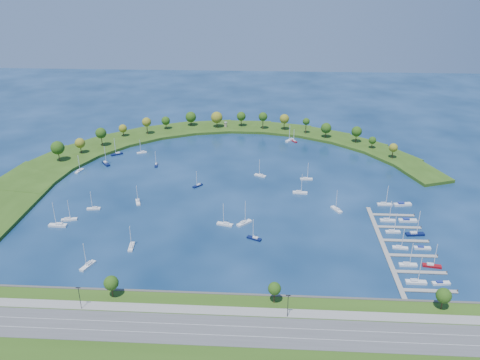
# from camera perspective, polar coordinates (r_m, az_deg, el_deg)

# --- Properties ---
(ground) EXTENTS (700.00, 700.00, 0.00)m
(ground) POSITION_cam_1_polar(r_m,az_deg,el_deg) (289.68, -1.04, -1.10)
(ground) COLOR #071F3C
(ground) RESTS_ON ground
(south_shoreline) EXTENTS (420.00, 43.10, 11.60)m
(south_shoreline) POSITION_cam_1_polar(r_m,az_deg,el_deg) (186.20, -3.98, -17.26)
(south_shoreline) COLOR #2B4B14
(south_shoreline) RESTS_ON ground
(breakwater) EXTENTS (286.74, 247.64, 2.00)m
(breakwater) POSITION_cam_1_polar(r_m,az_deg,el_deg) (339.83, -8.25, 2.78)
(breakwater) COLOR #2B4B14
(breakwater) RESTS_ON ground
(breakwater_trees) EXTENTS (234.09, 91.65, 14.19)m
(breakwater_trees) POSITION_cam_1_polar(r_m,az_deg,el_deg) (369.43, -3.47, 6.34)
(breakwater_trees) COLOR #382314
(breakwater_trees) RESTS_ON breakwater
(harbor_tower) EXTENTS (2.60, 2.60, 3.95)m
(harbor_tower) POSITION_cam_1_polar(r_m,az_deg,el_deg) (395.87, -1.72, 6.62)
(harbor_tower) COLOR gray
(harbor_tower) RESTS_ON breakwater
(dock_system) EXTENTS (24.28, 82.00, 1.60)m
(dock_system) POSITION_cam_1_polar(r_m,az_deg,el_deg) (243.98, 18.40, -7.63)
(dock_system) COLOR gray
(dock_system) RESTS_ON ground
(moored_boat_0) EXTENTS (8.31, 6.84, 12.48)m
(moored_boat_0) POSITION_cam_1_polar(r_m,az_deg,el_deg) (352.95, -14.42, 3.06)
(moored_boat_0) COLOR #0A133E
(moored_boat_0) RESTS_ON ground
(moored_boat_1) EXTENTS (7.83, 5.24, 11.26)m
(moored_boat_1) POSITION_cam_1_polar(r_m,az_deg,el_deg) (307.12, 2.43, 0.60)
(moored_boat_1) COLOR white
(moored_boat_1) RESTS_ON ground
(moored_boat_2) EXTENTS (5.95, 8.26, 12.02)m
(moored_boat_2) POSITION_cam_1_polar(r_m,az_deg,el_deg) (270.11, 11.40, -3.40)
(moored_boat_2) COLOR white
(moored_boat_2) RESTS_ON ground
(moored_boat_3) EXTENTS (7.11, 8.32, 12.65)m
(moored_boat_3) POSITION_cam_1_polar(r_m,az_deg,el_deg) (371.26, 5.94, 4.78)
(moored_boat_3) COLOR white
(moored_boat_3) RESTS_ON ground
(moored_boat_4) EXTENTS (8.12, 8.00, 13.09)m
(moored_boat_4) POSITION_cam_1_polar(r_m,az_deg,el_deg) (251.49, 0.49, -5.07)
(moored_boat_4) COLOR white
(moored_boat_4) RESTS_ON ground
(moored_boat_5) EXTENTS (7.81, 2.64, 11.30)m
(moored_boat_5) POSITION_cam_1_polar(r_m,az_deg,el_deg) (304.84, 7.88, 0.19)
(moored_boat_5) COLOR white
(moored_boat_5) RESTS_ON ground
(moored_boat_6) EXTENTS (8.45, 4.38, 11.97)m
(moored_boat_6) POSITION_cam_1_polar(r_m,az_deg,el_deg) (270.60, -19.65, -4.38)
(moored_boat_6) COLOR white
(moored_boat_6) RESTS_ON ground
(moored_boat_7) EXTENTS (8.75, 4.53, 12.39)m
(moored_boat_7) POSITION_cam_1_polar(r_m,az_deg,el_deg) (250.58, -1.80, -5.21)
(moored_boat_7) COLOR white
(moored_boat_7) RESTS_ON ground
(moored_boat_8) EXTENTS (5.38, 8.81, 12.54)m
(moored_boat_8) POSITION_cam_1_polar(r_m,az_deg,el_deg) (229.05, -17.63, -9.60)
(moored_boat_8) COLOR white
(moored_boat_8) RESTS_ON ground
(moored_boat_9) EXTENTS (6.06, 6.48, 10.20)m
(moored_boat_9) POSITION_cam_1_polar(r_m,az_deg,el_deg) (294.08, -5.05, -0.61)
(moored_boat_9) COLOR #0A133E
(moored_boat_9) RESTS_ON ground
(moored_boat_10) EXTENTS (7.59, 3.09, 10.84)m
(moored_boat_10) POSITION_cam_1_polar(r_m,az_deg,el_deg) (278.06, -16.99, -3.20)
(moored_boat_10) COLOR white
(moored_boat_10) RESTS_ON ground
(moored_boat_11) EXTENTS (4.45, 7.87, 11.15)m
(moored_boat_11) POSITION_cam_1_polar(r_m,az_deg,el_deg) (279.07, -12.04, -2.52)
(moored_boat_11) COLOR white
(moored_boat_11) RESTS_ON ground
(moored_boat_12) EXTENTS (2.92, 7.99, 11.50)m
(moored_boat_12) POSITION_cam_1_polar(r_m,az_deg,el_deg) (237.55, -12.79, -7.68)
(moored_boat_12) COLOR white
(moored_boat_12) RESTS_ON ground
(moored_boat_13) EXTENTS (3.95, 7.81, 11.06)m
(moored_boat_13) POSITION_cam_1_polar(r_m,az_deg,el_deg) (330.93, -18.55, 1.09)
(moored_boat_13) COLOR white
(moored_boat_13) RESTS_ON ground
(moored_boat_14) EXTENTS (7.66, 5.10, 11.00)m
(moored_boat_14) POSITION_cam_1_polar(r_m,az_deg,el_deg) (238.52, 1.71, -6.87)
(moored_boat_14) COLOR #0A133E
(moored_boat_14) RESTS_ON ground
(moored_boat_15) EXTENTS (8.73, 3.00, 12.62)m
(moored_boat_15) POSITION_cam_1_polar(r_m,az_deg,el_deg) (286.18, 7.13, -1.43)
(moored_boat_15) COLOR white
(moored_boat_15) RESTS_ON ground
(moored_boat_16) EXTENTS (9.36, 2.71, 13.72)m
(moored_boat_16) POSITION_cam_1_polar(r_m,az_deg,el_deg) (266.75, -20.82, -4.98)
(moored_boat_16) COLOR white
(moored_boat_16) RESTS_ON ground
(moored_boat_17) EXTENTS (3.10, 7.27, 10.35)m
(moored_boat_17) POSITION_cam_1_polar(r_m,az_deg,el_deg) (328.02, -9.93, 1.83)
(moored_boat_17) COLOR #0A133E
(moored_boat_17) RESTS_ON ground
(moored_boat_18) EXTENTS (7.15, 4.57, 10.22)m
(moored_boat_18) POSITION_cam_1_polar(r_m,az_deg,el_deg) (351.98, -11.60, 3.27)
(moored_boat_18) COLOR white
(moored_boat_18) RESTS_ON ground
(moored_boat_19) EXTENTS (7.62, 8.59, 13.24)m
(moored_boat_19) POSITION_cam_1_polar(r_m,az_deg,el_deg) (337.70, -15.65, 1.95)
(moored_boat_19) COLOR #0A133E
(moored_boat_19) RESTS_ON ground
(moored_boat_20) EXTENTS (4.84, 6.56, 9.58)m
(moored_boat_20) POSITION_cam_1_polar(r_m,az_deg,el_deg) (370.12, 6.44, 4.68)
(moored_boat_20) COLOR maroon
(moored_boat_20) RESTS_ON ground
(docked_boat_0) EXTENTS (8.82, 2.62, 12.90)m
(docked_boat_0) POSITION_cam_1_polar(r_m,az_deg,el_deg) (221.71, 20.17, -11.24)
(docked_boat_0) COLOR white
(docked_boat_0) RESTS_ON ground
(docked_boat_1) EXTENTS (7.82, 3.03, 1.55)m
(docked_boat_1) POSITION_cam_1_polar(r_m,az_deg,el_deg) (225.17, 22.75, -11.22)
(docked_boat_1) COLOR white
(docked_boat_1) RESTS_ON ground
(docked_boat_2) EXTENTS (8.03, 2.30, 11.79)m
(docked_boat_2) POSITION_cam_1_polar(r_m,az_deg,el_deg) (231.95, 19.33, -9.41)
(docked_boat_2) COLOR white
(docked_boat_2) RESTS_ON ground
(docked_boat_3) EXTENTS (8.41, 3.59, 11.97)m
(docked_boat_3) POSITION_cam_1_polar(r_m,az_deg,el_deg) (234.96, 21.83, -9.37)
(docked_boat_3) COLOR maroon
(docked_boat_3) RESTS_ON ground
(docked_boat_4) EXTENTS (7.43, 2.83, 10.65)m
(docked_boat_4) POSITION_cam_1_polar(r_m,az_deg,el_deg) (243.57, 18.49, -7.56)
(docked_boat_4) COLOR white
(docked_boat_4) RESTS_ON ground
(docked_boat_5) EXTENTS (7.86, 2.33, 1.60)m
(docked_boat_5) POSITION_cam_1_polar(r_m,az_deg,el_deg) (247.02, 20.82, -7.53)
(docked_boat_5) COLOR white
(docked_boat_5) RESTS_ON ground
(docked_boat_6) EXTENTS (7.49, 2.51, 10.84)m
(docked_boat_6) POSITION_cam_1_polar(r_m,az_deg,el_deg) (255.97, 17.70, -5.80)
(docked_boat_6) COLOR white
(docked_boat_6) RESTS_ON ground
(docked_boat_7) EXTENTS (9.49, 3.65, 13.60)m
(docked_boat_7) POSITION_cam_1_polar(r_m,az_deg,el_deg) (257.21, 20.07, -5.99)
(docked_boat_7) COLOR #0A133E
(docked_boat_7) RESTS_ON ground
(docked_boat_8) EXTENTS (8.12, 2.35, 11.91)m
(docked_boat_8) POSITION_cam_1_polar(r_m,az_deg,el_deg) (265.81, 17.14, -4.54)
(docked_boat_8) COLOR white
(docked_boat_8) RESTS_ON ground
(docked_boat_9) EXTENTS (9.58, 3.00, 1.94)m
(docked_boat_9) POSITION_cam_1_polar(r_m,az_deg,el_deg) (269.00, 19.28, -4.54)
(docked_boat_9) COLOR white
(docked_boat_9) RESTS_ON ground
(docked_boat_10) EXTENTS (8.29, 2.56, 12.08)m
(docked_boat_10) POSITION_cam_1_polar(r_m,az_deg,el_deg) (282.46, 16.80, -2.72)
(docked_boat_10) COLOR white
(docked_boat_10) RESTS_ON ground
(docked_boat_11) EXTENTS (10.25, 4.42, 2.03)m
(docked_boat_11) POSITION_cam_1_polar(r_m,az_deg,el_deg) (285.38, 18.73, -2.74)
(docked_boat_11) COLOR white
(docked_boat_11) RESTS_ON ground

